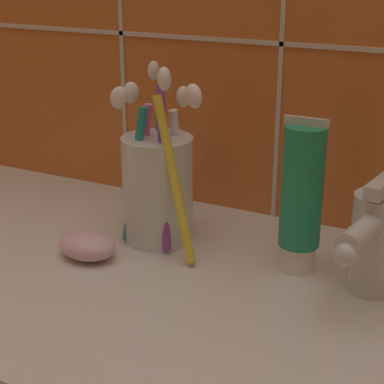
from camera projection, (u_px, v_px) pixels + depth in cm
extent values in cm
cube|color=silver|center=(186.00, 291.00, 60.25)|extent=(79.50, 38.02, 2.00)
cube|color=beige|center=(264.00, 43.00, 68.18)|extent=(89.50, 0.24, 0.50)
cylinder|color=silver|center=(158.00, 189.00, 66.87)|extent=(7.41, 7.41, 11.21)
cylinder|color=purple|center=(164.00, 168.00, 63.81)|extent=(3.10, 3.83, 16.62)
ellipsoid|color=white|center=(164.00, 79.00, 58.81)|extent=(2.27, 2.45, 2.48)
cylinder|color=white|center=(178.00, 172.00, 67.38)|extent=(1.43, 2.56, 13.59)
ellipsoid|color=white|center=(184.00, 97.00, 65.20)|extent=(1.71, 2.17, 2.38)
cylinder|color=blue|center=(159.00, 155.00, 69.72)|extent=(3.98, 4.74, 15.59)
ellipsoid|color=white|center=(154.00, 71.00, 68.90)|extent=(2.40, 2.56, 2.58)
cylinder|color=pink|center=(142.00, 170.00, 67.11)|extent=(2.71, 1.45, 14.16)
ellipsoid|color=white|center=(131.00, 93.00, 64.40)|extent=(2.18, 1.70, 2.38)
cylinder|color=teal|center=(135.00, 175.00, 65.39)|extent=(2.93, 2.70, 14.21)
ellipsoid|color=white|center=(119.00, 98.00, 62.18)|extent=(2.37, 2.30, 2.43)
cylinder|color=yellow|center=(174.00, 179.00, 62.11)|extent=(6.31, 3.99, 15.86)
ellipsoid|color=white|center=(194.00, 96.00, 56.41)|extent=(2.69, 2.27, 2.65)
cylinder|color=white|center=(298.00, 256.00, 62.01)|extent=(3.34, 3.34, 2.57)
cylinder|color=#1E8C60|center=(302.00, 187.00, 59.44)|extent=(3.93, 3.93, 11.70)
cube|color=silver|center=(307.00, 122.00, 57.20)|extent=(4.13, 0.36, 0.80)
cylinder|color=silver|center=(377.00, 243.00, 57.13)|extent=(4.81, 4.81, 9.14)
cylinder|color=silver|center=(364.00, 231.00, 53.42)|extent=(3.28, 7.58, 2.16)
sphere|color=silver|center=(346.00, 255.00, 50.90)|extent=(2.02, 2.02, 2.02)
cube|color=silver|center=(384.00, 185.00, 55.12)|extent=(2.32, 6.15, 1.20)
ellipsoid|color=#DBB2C6|center=(89.00, 245.00, 64.31)|extent=(6.07, 4.49, 2.64)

